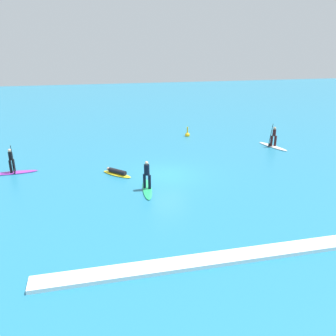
{
  "coord_description": "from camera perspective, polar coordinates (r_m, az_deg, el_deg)",
  "views": [
    {
      "loc": [
        -5.09,
        -22.16,
        8.72
      ],
      "look_at": [
        0.0,
        0.0,
        0.5
      ],
      "focal_mm": 36.88,
      "sensor_mm": 36.0,
      "label": 1
    }
  ],
  "objects": [
    {
      "name": "ground_plane",
      "position": [
        24.35,
        0.0,
        -1.11
      ],
      "size": [
        120.0,
        120.0,
        0.0
      ],
      "primitive_type": "plane",
      "color": "teal",
      "rests_on": "ground"
    },
    {
      "name": "wave_crest",
      "position": [
        15.39,
        9.05,
        -14.51
      ],
      "size": [
        15.74,
        0.9,
        0.18
      ],
      "primitive_type": "cube",
      "color": "white",
      "rests_on": "ground_plane"
    },
    {
      "name": "surfer_on_purple_board",
      "position": [
        26.86,
        -24.31,
        0.04
      ],
      "size": [
        3.33,
        0.86,
        2.15
      ],
      "rotation": [
        0.0,
        0.0,
        0.06
      ],
      "color": "purple",
      "rests_on": "ground_plane"
    },
    {
      "name": "marker_buoy",
      "position": [
        34.61,
        3.22,
        5.53
      ],
      "size": [
        0.48,
        0.48,
        1.06
      ],
      "color": "yellow",
      "rests_on": "ground_plane"
    },
    {
      "name": "surfer_on_green_board",
      "position": [
        21.73,
        -3.49,
        -2.44
      ],
      "size": [
        0.92,
        3.32,
        1.9
      ],
      "rotation": [
        0.0,
        0.0,
        4.6
      ],
      "color": "#23B266",
      "rests_on": "ground_plane"
    },
    {
      "name": "surfer_on_white_board",
      "position": [
        32.23,
        16.98,
        4.05
      ],
      "size": [
        1.54,
        3.3,
        2.08
      ],
      "rotation": [
        0.0,
        0.0,
        1.87
      ],
      "color": "white",
      "rests_on": "ground_plane"
    },
    {
      "name": "surfer_on_yellow_board",
      "position": [
        24.52,
        -8.47,
        -0.76
      ],
      "size": [
        2.13,
        2.18,
        0.44
      ],
      "rotation": [
        0.0,
        0.0,
        2.34
      ],
      "color": "yellow",
      "rests_on": "ground_plane"
    }
  ]
}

